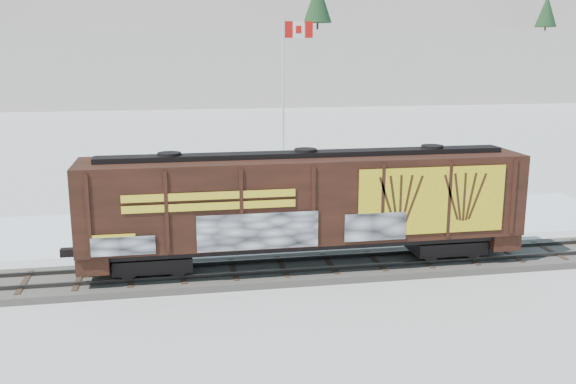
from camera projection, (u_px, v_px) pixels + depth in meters
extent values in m
plane|color=white|center=(282.00, 273.00, 26.28)|extent=(500.00, 500.00, 0.00)
cube|color=#59544C|center=(282.00, 270.00, 26.25)|extent=(50.00, 3.40, 0.28)
cube|color=#33302D|center=(285.00, 271.00, 25.51)|extent=(50.00, 0.10, 0.15)
cube|color=#33302D|center=(279.00, 259.00, 26.89)|extent=(50.00, 0.10, 0.15)
cube|color=white|center=(258.00, 225.00, 33.48)|extent=(40.00, 8.00, 0.03)
cube|color=white|center=(193.00, 66.00, 116.19)|extent=(360.00, 40.00, 12.00)
cube|color=white|center=(187.00, 36.00, 143.70)|extent=(360.00, 40.00, 24.00)
cube|color=white|center=(183.00, 18.00, 176.11)|extent=(360.00, 50.00, 35.00)
cone|color=#173119|center=(318.00, 1.00, 112.79)|extent=(5.04, 5.04, 7.38)
cone|color=#173119|center=(547.00, 11.00, 127.17)|extent=(4.20, 4.20, 6.15)
cube|color=black|center=(153.00, 260.00, 25.18)|extent=(3.00, 2.00, 0.90)
cube|color=black|center=(445.00, 244.00, 27.32)|extent=(3.00, 2.00, 0.90)
cylinder|color=black|center=(127.00, 268.00, 24.27)|extent=(0.90, 0.12, 0.90)
cube|color=black|center=(305.00, 239.00, 26.14)|extent=(17.70, 2.40, 0.25)
cube|color=#34160E|center=(305.00, 197.00, 25.75)|extent=(17.70, 3.00, 3.29)
cube|color=black|center=(305.00, 154.00, 25.37)|extent=(16.28, 0.90, 0.20)
cube|color=yellow|center=(433.00, 201.00, 25.11)|extent=(6.02, 0.03, 2.67)
cube|color=gold|center=(210.00, 201.00, 23.51)|extent=(6.37, 0.02, 0.70)
cube|color=silver|center=(258.00, 231.00, 24.09)|extent=(4.60, 0.03, 1.40)
cylinder|color=silver|center=(283.00, 191.00, 41.11)|extent=(0.90, 0.90, 0.20)
cylinder|color=silver|center=(283.00, 108.00, 39.96)|extent=(0.14, 0.14, 10.86)
cube|color=red|center=(289.00, 29.00, 38.99)|extent=(0.50, 0.07, 1.00)
cube|color=white|center=(299.00, 30.00, 39.09)|extent=(0.70, 0.09, 1.00)
cube|color=red|center=(309.00, 30.00, 39.21)|extent=(0.50, 0.07, 1.00)
imported|color=#BABDC2|center=(219.00, 212.00, 33.23)|extent=(4.48, 2.82, 1.42)
imported|color=silver|center=(210.00, 213.00, 32.51)|extent=(5.11, 2.24, 1.63)
imported|color=black|center=(347.00, 215.00, 32.60)|extent=(5.43, 3.80, 1.46)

